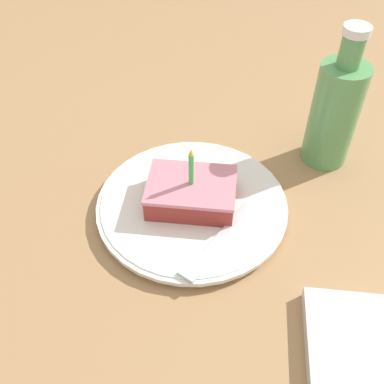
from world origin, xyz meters
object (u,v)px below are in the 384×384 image
(fork, at_px, (216,243))
(cake_slice, at_px, (191,193))
(plate, at_px, (192,205))
(bottle, at_px, (335,111))

(fork, bearing_deg, cake_slice, 30.40)
(fork, bearing_deg, plate, 28.81)
(plate, xyz_separation_m, fork, (-0.07, -0.04, 0.01))
(bottle, bearing_deg, cake_slice, 125.49)
(plate, xyz_separation_m, cake_slice, (-0.00, 0.00, 0.03))
(cake_slice, distance_m, fork, 0.08)
(cake_slice, xyz_separation_m, bottle, (0.15, -0.21, 0.06))
(plate, xyz_separation_m, bottle, (0.14, -0.21, 0.08))
(cake_slice, relative_size, fork, 0.82)
(cake_slice, height_order, fork, cake_slice)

